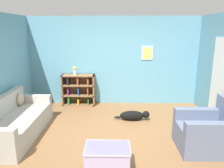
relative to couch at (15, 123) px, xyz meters
name	(u,v)px	position (x,y,z in m)	size (l,w,h in m)	color
ground_plane	(112,136)	(2.05, 0.03, -0.30)	(14.00, 14.00, 0.00)	brown
wall_back	(113,61)	(2.05, 2.28, 1.00)	(5.60, 0.13, 2.60)	#609EB7
couch	(15,123)	(0.00, 0.00, 0.00)	(0.86, 2.09, 0.84)	#ADA89E
bookshelf	(79,90)	(1.01, 2.06, 0.16)	(0.96, 0.35, 0.92)	olive
recliner_chair	(209,132)	(3.89, -0.45, 0.05)	(1.03, 0.87, 0.97)	slate
coffee_table	(108,158)	(2.01, -1.17, -0.07)	(0.72, 0.47, 0.43)	#ADA3CC
dog	(134,115)	(2.58, 0.88, -0.17)	(0.89, 0.22, 0.25)	black
vase	(75,70)	(0.92, 2.03, 0.77)	(0.11, 0.11, 0.25)	silver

